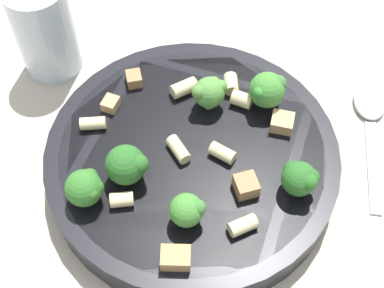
{
  "coord_description": "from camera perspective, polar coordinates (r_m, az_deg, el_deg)",
  "views": [
    {
      "loc": [
        0.2,
        -0.22,
        0.48
      ],
      "look_at": [
        0.0,
        0.0,
        0.05
      ],
      "focal_mm": 50.0,
      "sensor_mm": 36.0,
      "label": 1
    }
  ],
  "objects": [
    {
      "name": "broccoli_floret_0",
      "position": [
        0.55,
        8.08,
        5.75
      ],
      "size": [
        0.04,
        0.04,
        0.04
      ],
      "color": "#9EC175",
      "rests_on": "pasta_bowl"
    },
    {
      "name": "chicken_chunk_4",
      "position": [
        0.47,
        -1.76,
        -12.04
      ],
      "size": [
        0.03,
        0.03,
        0.01
      ],
      "primitive_type": "cube",
      "rotation": [
        0.0,
        0.0,
        0.7
      ],
      "color": "tan",
      "rests_on": "pasta_bowl"
    },
    {
      "name": "rigatoni_1",
      "position": [
        0.57,
        -0.85,
        6.02
      ],
      "size": [
        0.02,
        0.03,
        0.02
      ],
      "primitive_type": "cylinder",
      "rotation": [
        1.57,
        0.0,
        2.81
      ],
      "color": "beige",
      "rests_on": "pasta_bowl"
    },
    {
      "name": "pasta_bowl",
      "position": [
        0.54,
        0.0,
        -1.54
      ],
      "size": [
        0.29,
        0.29,
        0.04
      ],
      "color": "black",
      "rests_on": "ground_plane"
    },
    {
      "name": "rigatoni_0",
      "position": [
        0.55,
        -10.52,
        2.18
      ],
      "size": [
        0.03,
        0.03,
        0.01
      ],
      "primitive_type": "cylinder",
      "rotation": [
        1.57,
        0.0,
        2.38
      ],
      "color": "beige",
      "rests_on": "pasta_bowl"
    },
    {
      "name": "rigatoni_4",
      "position": [
        0.57,
        4.19,
        6.42
      ],
      "size": [
        0.03,
        0.03,
        0.01
      ],
      "primitive_type": "cylinder",
      "rotation": [
        1.57,
        0.0,
        0.78
      ],
      "color": "beige",
      "rests_on": "pasta_bowl"
    },
    {
      "name": "drinking_glass",
      "position": [
        0.64,
        -15.46,
        11.08
      ],
      "size": [
        0.07,
        0.07,
        0.11
      ],
      "color": "silver",
      "rests_on": "ground_plane"
    },
    {
      "name": "broccoli_floret_4",
      "position": [
        0.49,
        -11.3,
        -4.58
      ],
      "size": [
        0.04,
        0.04,
        0.04
      ],
      "color": "#93B766",
      "rests_on": "pasta_bowl"
    },
    {
      "name": "broccoli_floret_5",
      "position": [
        0.5,
        11.43,
        -3.6
      ],
      "size": [
        0.04,
        0.03,
        0.04
      ],
      "color": "#9EC175",
      "rests_on": "pasta_bowl"
    },
    {
      "name": "ground_plane",
      "position": [
        0.56,
        0.0,
        -2.75
      ],
      "size": [
        2.0,
        2.0,
        0.0
      ],
      "primitive_type": "plane",
      "color": "#BCB29E"
    },
    {
      "name": "rigatoni_6",
      "position": [
        0.56,
        5.52,
        4.63
      ],
      "size": [
        0.03,
        0.02,
        0.02
      ],
      "primitive_type": "cylinder",
      "rotation": [
        1.57,
        0.0,
        1.9
      ],
      "color": "beige",
      "rests_on": "pasta_bowl"
    },
    {
      "name": "rigatoni_3",
      "position": [
        0.52,
        -1.46,
        -0.57
      ],
      "size": [
        0.03,
        0.02,
        0.01
      ],
      "primitive_type": "cylinder",
      "rotation": [
        1.57,
        0.0,
        1.27
      ],
      "color": "beige",
      "rests_on": "pasta_bowl"
    },
    {
      "name": "broccoli_floret_2",
      "position": [
        0.55,
        1.86,
        5.6
      ],
      "size": [
        0.03,
        0.04,
        0.04
      ],
      "color": "#93B766",
      "rests_on": "pasta_bowl"
    },
    {
      "name": "broccoli_floret_1",
      "position": [
        0.5,
        -6.9,
        -2.24
      ],
      "size": [
        0.04,
        0.04,
        0.04
      ],
      "color": "#93B766",
      "rests_on": "pasta_bowl"
    },
    {
      "name": "rigatoni_2",
      "position": [
        0.52,
        3.26,
        -0.95
      ],
      "size": [
        0.03,
        0.02,
        0.01
      ],
      "primitive_type": "cylinder",
      "rotation": [
        1.57,
        0.0,
        1.73
      ],
      "color": "beige",
      "rests_on": "pasta_bowl"
    },
    {
      "name": "spoon",
      "position": [
        0.63,
        18.51,
        2.74
      ],
      "size": [
        0.12,
        0.15,
        0.01
      ],
      "color": "silver",
      "rests_on": "ground_plane"
    },
    {
      "name": "rigatoni_5",
      "position": [
        0.48,
        5.44,
        -8.63
      ],
      "size": [
        0.02,
        0.03,
        0.01
      ],
      "primitive_type": "cylinder",
      "rotation": [
        1.57,
        0.0,
        2.74
      ],
      "color": "beige",
      "rests_on": "pasta_bowl"
    },
    {
      "name": "chicken_chunk_2",
      "position": [
        0.5,
        5.55,
        -4.68
      ],
      "size": [
        0.03,
        0.03,
        0.02
      ],
      "primitive_type": "cube",
      "rotation": [
        0.0,
        0.0,
        2.59
      ],
      "color": "#A87A4C",
      "rests_on": "pasta_bowl"
    },
    {
      "name": "chicken_chunk_1",
      "position": [
        0.58,
        -6.2,
        6.93
      ],
      "size": [
        0.02,
        0.02,
        0.01
      ],
      "primitive_type": "cube",
      "rotation": [
        0.0,
        0.0,
        2.52
      ],
      "color": "#A87A4C",
      "rests_on": "pasta_bowl"
    },
    {
      "name": "chicken_chunk_0",
      "position": [
        0.56,
        -8.67,
        4.26
      ],
      "size": [
        0.02,
        0.02,
        0.01
      ],
      "primitive_type": "cube",
      "rotation": [
        0.0,
        0.0,
        1.93
      ],
      "color": "tan",
      "rests_on": "pasta_bowl"
    },
    {
      "name": "chicken_chunk_3",
      "position": [
        0.55,
        9.59,
        2.29
      ],
      "size": [
        0.03,
        0.03,
        0.01
      ],
      "primitive_type": "cube",
      "rotation": [
        0.0,
        0.0,
        0.48
      ],
      "color": "tan",
      "rests_on": "pasta_bowl"
    },
    {
      "name": "broccoli_floret_3",
      "position": [
        0.47,
        -0.44,
        -7.07
      ],
      "size": [
        0.03,
        0.03,
        0.04
      ],
      "color": "#84AD60",
      "rests_on": "pasta_bowl"
    },
    {
      "name": "rigatoni_7",
      "position": [
        0.5,
        -7.49,
        -5.9
      ],
      "size": [
        0.02,
        0.03,
        0.01
      ],
      "primitive_type": "cylinder",
      "rotation": [
        1.57,
        0.0,
        2.42
      ],
      "color": "beige",
      "rests_on": "pasta_bowl"
    }
  ]
}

